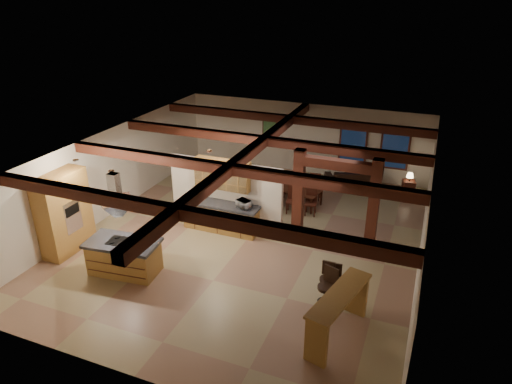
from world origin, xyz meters
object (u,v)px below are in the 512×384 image
at_px(kitchen_island, 124,256).
at_px(bar_counter, 339,308).
at_px(dining_table, 295,197).
at_px(sofa, 353,178).

bearing_deg(kitchen_island, bar_counter, -3.57).
xyz_separation_m(kitchen_island, bar_counter, (5.92, -0.37, 0.29)).
bearing_deg(bar_counter, dining_table, 115.15).
bearing_deg(dining_table, sofa, 68.11).
xyz_separation_m(dining_table, sofa, (1.58, 2.55, -0.01)).
bearing_deg(kitchen_island, sofa, 60.83).
height_order(dining_table, bar_counter, bar_counter).
bearing_deg(sofa, kitchen_island, 37.59).
distance_m(kitchen_island, sofa, 9.50).
distance_m(kitchen_island, dining_table, 6.50).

